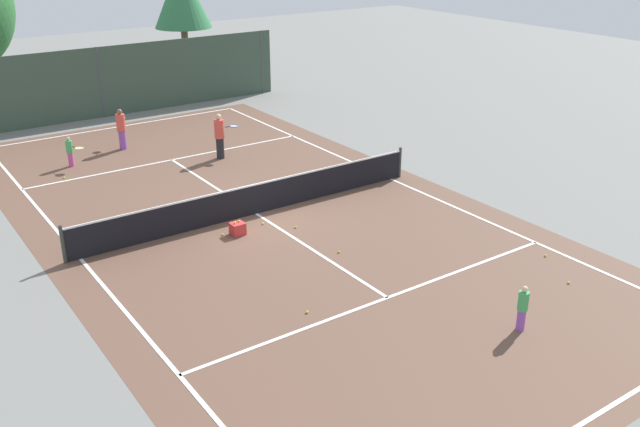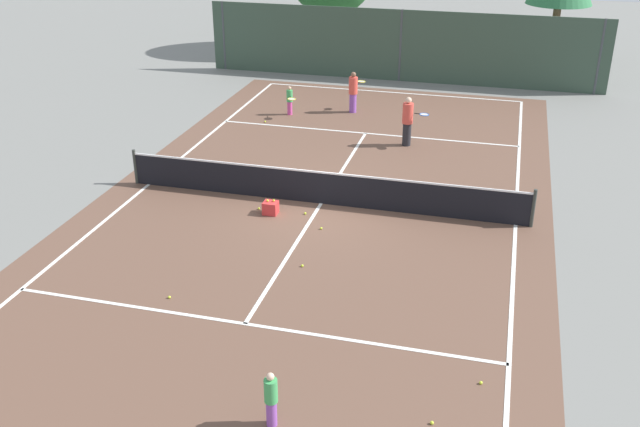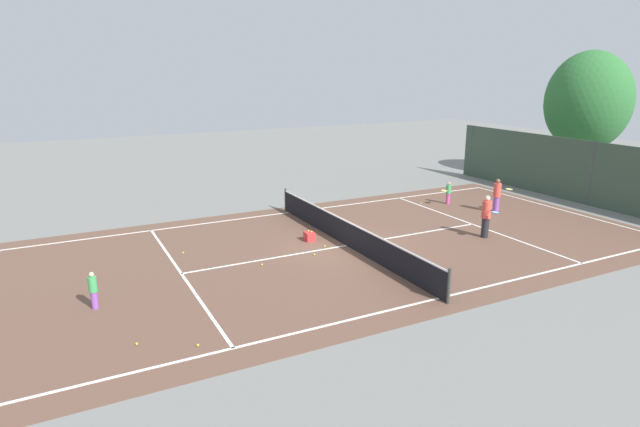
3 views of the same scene
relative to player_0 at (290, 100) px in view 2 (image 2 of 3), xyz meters
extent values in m
plane|color=slate|center=(3.34, -7.83, -0.60)|extent=(80.00, 80.00, 0.00)
cube|color=brown|center=(3.34, -7.83, -0.59)|extent=(13.00, 25.00, 0.00)
cube|color=white|center=(-2.16, -7.83, -0.59)|extent=(0.10, 24.00, 0.01)
cube|color=white|center=(8.84, -7.83, -0.59)|extent=(0.10, 24.00, 0.01)
cube|color=white|center=(3.34, 4.17, -0.59)|extent=(11.00, 0.10, 0.01)
cube|color=white|center=(3.34, -14.23, -0.59)|extent=(11.00, 0.10, 0.01)
cube|color=white|center=(3.34, -1.43, -0.59)|extent=(11.00, 0.10, 0.01)
cube|color=white|center=(3.34, -7.83, -0.59)|extent=(0.10, 12.80, 0.01)
cylinder|color=#333833|center=(-2.56, -7.83, -0.05)|extent=(0.10, 0.10, 1.10)
cylinder|color=#333833|center=(9.24, -7.83, -0.05)|extent=(0.10, 0.10, 1.10)
cube|color=black|center=(3.34, -7.83, -0.12)|extent=(11.80, 0.03, 0.95)
cube|color=white|center=(3.34, -7.83, 0.38)|extent=(11.80, 0.04, 0.05)
cube|color=#384C3D|center=(3.34, 6.17, 1.00)|extent=(18.00, 0.06, 3.20)
cylinder|color=#3F4447|center=(-5.16, 6.17, 1.00)|extent=(0.12, 0.12, 3.20)
cylinder|color=#3F4447|center=(3.34, 6.17, 1.00)|extent=(0.12, 0.12, 3.20)
cylinder|color=#3F4447|center=(11.84, 6.17, 1.00)|extent=(0.12, 0.12, 3.20)
cylinder|color=brown|center=(-1.19, 11.41, 0.66)|extent=(0.37, 0.37, 2.52)
cylinder|color=brown|center=(10.15, 11.77, 0.83)|extent=(0.38, 0.38, 2.84)
cylinder|color=#D14799|center=(-0.02, 0.03, -0.33)|extent=(0.19, 0.19, 0.53)
cylinder|color=#3FA559|center=(-0.02, 0.03, 0.17)|extent=(0.24, 0.24, 0.46)
sphere|color=tan|center=(-0.02, 0.03, 0.47)|extent=(0.14, 0.14, 0.14)
cylinder|color=black|center=(0.10, -0.21, 0.19)|extent=(0.11, 0.19, 0.03)
torus|color=yellow|center=(0.21, -0.44, 0.19)|extent=(0.44, 0.44, 0.03)
cylinder|color=silver|center=(0.21, -0.44, 0.19)|extent=(0.37, 0.37, 0.00)
cylinder|color=purple|center=(4.88, -17.04, -0.34)|extent=(0.19, 0.19, 0.52)
cylinder|color=#3FA559|center=(4.88, -17.04, 0.15)|extent=(0.24, 0.24, 0.45)
sphere|color=beige|center=(4.88, -17.04, 0.44)|extent=(0.14, 0.14, 0.14)
cylinder|color=purple|center=(2.33, 0.97, -0.22)|extent=(0.28, 0.28, 0.76)
cylinder|color=#E54C3F|center=(2.33, 0.97, 0.50)|extent=(0.35, 0.35, 0.67)
sphere|color=brown|center=(2.33, 0.97, 0.93)|extent=(0.21, 0.21, 0.21)
cylinder|color=black|center=(2.45, 1.27, 0.53)|extent=(0.10, 0.20, 0.03)
torus|color=yellow|center=(2.54, 1.50, 0.53)|extent=(0.43, 0.43, 0.03)
cylinder|color=silver|center=(2.54, 1.50, 0.53)|extent=(0.36, 0.36, 0.00)
cylinder|color=#232328|center=(4.98, -2.30, -0.19)|extent=(0.30, 0.30, 0.81)
cylinder|color=#E54C3F|center=(4.98, -2.30, 0.57)|extent=(0.37, 0.37, 0.71)
sphere|color=beige|center=(4.98, -2.30, 1.04)|extent=(0.22, 0.22, 0.22)
cylinder|color=black|center=(5.31, -2.36, 0.61)|extent=(0.20, 0.06, 0.03)
torus|color=blue|center=(5.56, -2.40, 0.61)|extent=(0.38, 0.38, 0.03)
cylinder|color=silver|center=(5.56, -2.40, 0.61)|extent=(0.32, 0.32, 0.00)
cube|color=red|center=(2.14, -8.86, -0.42)|extent=(0.40, 0.36, 0.36)
sphere|color=#CCE533|center=(2.06, -8.86, -0.20)|extent=(0.07, 0.07, 0.07)
sphere|color=#CCE533|center=(2.22, -8.81, -0.20)|extent=(0.07, 0.07, 0.07)
sphere|color=#CCE533|center=(5.53, -6.85, -0.56)|extent=(0.07, 0.07, 0.07)
sphere|color=#CCE533|center=(3.84, -11.55, -0.56)|extent=(0.07, 0.07, 0.07)
sphere|color=#CCE533|center=(1.33, -13.71, -0.56)|extent=(0.07, 0.07, 0.07)
sphere|color=#CCE533|center=(3.10, -8.67, -0.56)|extent=(0.07, 0.07, 0.07)
sphere|color=#CCE533|center=(1.73, -8.69, -0.56)|extent=(0.07, 0.07, 0.07)
sphere|color=#CCE533|center=(3.77, -9.46, -0.56)|extent=(0.07, 0.07, 0.07)
sphere|color=#CCE533|center=(7.59, -16.31, -0.56)|extent=(0.07, 0.07, 0.07)
sphere|color=#CCE533|center=(8.35, -14.98, -0.56)|extent=(0.07, 0.07, 0.07)
sphere|color=#CCE533|center=(3.86, -6.36, -0.56)|extent=(0.07, 0.07, 0.07)
sphere|color=#CCE533|center=(-0.64, -1.17, -0.56)|extent=(0.07, 0.07, 0.07)
camera|label=1|loc=(-6.55, -25.56, 8.01)|focal=39.37mm
camera|label=2|loc=(8.22, -26.36, 8.20)|focal=40.70mm
camera|label=3|loc=(20.15, -17.64, 6.03)|focal=29.62mm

